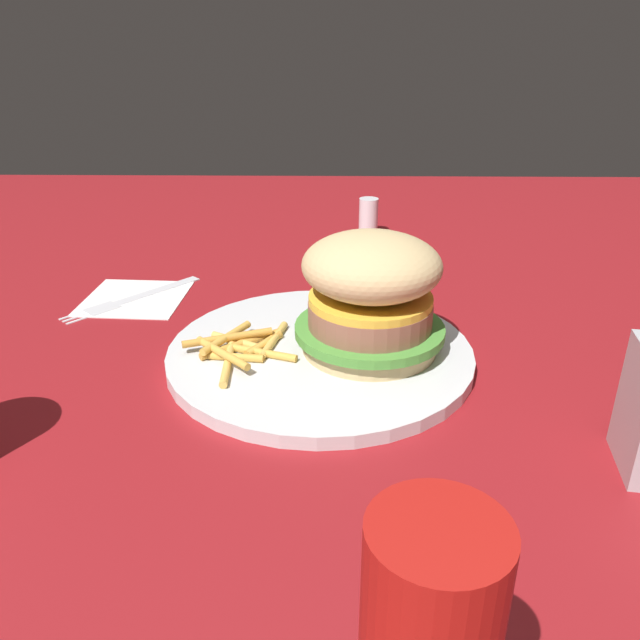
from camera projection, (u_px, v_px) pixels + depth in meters
ground_plane at (344, 359)px, 0.59m from camera, size 1.60×1.60×0.00m
plate at (320, 355)px, 0.58m from camera, size 0.28×0.28×0.01m
sandwich at (371, 294)px, 0.56m from camera, size 0.14×0.14×0.11m
fries_pile at (243, 347)px, 0.57m from camera, size 0.12×0.11×0.01m
napkin at (135, 298)px, 0.72m from camera, size 0.12×0.12×0.00m
fork at (133, 296)px, 0.71m from camera, size 0.14×0.13×0.00m
salt_shaker at (368, 217)px, 0.93m from camera, size 0.03×0.03×0.06m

